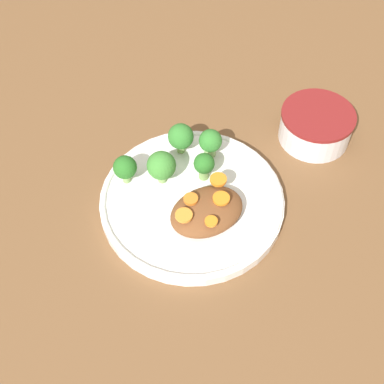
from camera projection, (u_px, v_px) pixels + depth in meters
The scene contains 14 objects.
ground_plane at pixel (192, 205), 0.82m from camera, with size 4.00×4.00×0.00m, color brown.
plate at pixel (192, 200), 0.81m from camera, with size 0.28×0.28×0.02m.
dip_bowl at pixel (316, 124), 0.88m from camera, with size 0.12×0.12×0.06m.
stew_mound at pixel (204, 213), 0.77m from camera, with size 0.11×0.08×0.03m, color brown.
broccoli_floret_0 at pixel (181, 137), 0.83m from camera, with size 0.04×0.04×0.05m.
broccoli_floret_1 at pixel (125, 168), 0.80m from camera, with size 0.04×0.04×0.05m.
broccoli_floret_2 at pixel (161, 166), 0.80m from camera, with size 0.04×0.04×0.06m.
broccoli_floret_3 at pixel (204, 165), 0.80m from camera, with size 0.03×0.03×0.05m.
broccoli_floret_4 at pixel (210, 142), 0.83m from camera, with size 0.04×0.04×0.05m.
carrot_slice_0 at pixel (191, 199), 0.76m from camera, with size 0.02×0.02×0.00m, color orange.
carrot_slice_1 at pixel (221, 198), 0.76m from camera, with size 0.02×0.02×0.00m, color orange.
carrot_slice_2 at pixel (211, 221), 0.73m from camera, with size 0.02×0.02×0.00m, color orange.
carrot_slice_3 at pixel (218, 180), 0.78m from camera, with size 0.02×0.02×0.00m, color orange.
carrot_slice_4 at pixel (184, 215), 0.74m from camera, with size 0.02×0.02×0.00m, color orange.
Camera 1 is at (-0.24, -0.41, 0.66)m, focal length 50.00 mm.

